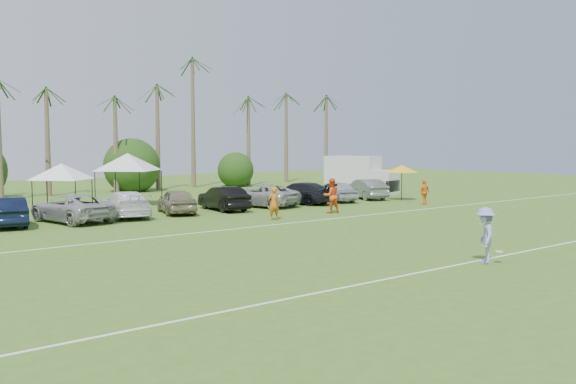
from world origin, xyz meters
TOP-DOWN VIEW (x-y plane):
  - ground at (0.00, 0.00)m, footprint 120.00×120.00m
  - field_lines at (0.00, 8.00)m, footprint 80.00×12.10m
  - palm_tree_4 at (-4.00, 38.00)m, footprint 2.40×2.40m
  - palm_tree_5 at (0.00, 38.00)m, footprint 2.40×2.40m
  - palm_tree_6 at (4.00, 38.00)m, footprint 2.40×2.40m
  - palm_tree_7 at (8.00, 38.00)m, footprint 2.40×2.40m
  - palm_tree_8 at (13.00, 38.00)m, footprint 2.40×2.40m
  - palm_tree_9 at (18.00, 38.00)m, footprint 2.40×2.40m
  - palm_tree_10 at (23.00, 38.00)m, footprint 2.40×2.40m
  - palm_tree_11 at (27.00, 38.00)m, footprint 2.40×2.40m
  - bush_tree_2 at (6.00, 39.00)m, footprint 4.00×4.00m
  - bush_tree_3 at (16.00, 39.00)m, footprint 4.00×4.00m
  - sideline_player_a at (3.09, 15.62)m, footprint 0.69×0.52m
  - sideline_player_b at (7.65, 16.09)m, footprint 1.15×1.01m
  - sideline_player_c at (15.59, 15.73)m, footprint 0.99×0.47m
  - box_truck at (19.46, 25.24)m, footprint 3.69×6.07m
  - canopy_tent_left at (-3.92, 26.95)m, footprint 4.05×4.05m
  - canopy_tent_right at (0.74, 27.93)m, footprint 4.83×4.83m
  - market_umbrella at (16.85, 18.74)m, footprint 2.23×2.23m
  - frisbee_player at (1.15, 1.62)m, footprint 1.39×1.33m
  - parked_car_1 at (-8.49, 21.65)m, footprint 2.30×4.54m
  - parked_car_2 at (-5.45, 21.41)m, footprint 3.21×5.47m
  - parked_car_3 at (-2.41, 21.62)m, footprint 3.07×5.25m
  - parked_car_4 at (0.63, 21.44)m, footprint 2.90×4.51m
  - parked_car_5 at (3.67, 21.22)m, footprint 2.06×4.49m
  - parked_car_6 at (6.71, 21.61)m, footprint 3.53×5.56m
  - parked_car_7 at (9.74, 21.43)m, footprint 3.23×5.28m
  - parked_car_8 at (12.78, 21.14)m, footprint 2.78×4.49m
  - parked_car_9 at (15.82, 21.23)m, footprint 2.76×4.59m

SIDE VIEW (x-z plane):
  - ground at x=0.00m, z-range 0.00..0.00m
  - field_lines at x=0.00m, z-range 0.00..0.01m
  - parked_car_1 at x=-8.49m, z-range 0.00..1.43m
  - parked_car_2 at x=-5.45m, z-range 0.00..1.43m
  - parked_car_3 at x=-2.41m, z-range 0.00..1.43m
  - parked_car_4 at x=0.63m, z-range 0.00..1.43m
  - parked_car_5 at x=3.67m, z-range 0.00..1.43m
  - parked_car_6 at x=6.71m, z-range 0.00..1.43m
  - parked_car_7 at x=9.74m, z-range 0.00..1.43m
  - parked_car_8 at x=12.78m, z-range 0.00..1.43m
  - parked_car_9 at x=15.82m, z-range 0.00..1.43m
  - sideline_player_c at x=15.59m, z-range 0.00..1.65m
  - sideline_player_a at x=3.09m, z-range 0.00..1.71m
  - frisbee_player at x=1.15m, z-range 0.00..1.90m
  - sideline_player_b at x=7.65m, z-range 0.00..1.99m
  - box_truck at x=19.46m, z-range 0.10..3.04m
  - bush_tree_2 at x=6.00m, z-range -0.20..3.80m
  - bush_tree_3 at x=16.00m, z-range -0.20..3.80m
  - market_umbrella at x=16.85m, z-range 0.99..3.47m
  - canopy_tent_left at x=-3.92m, z-range 1.17..4.45m
  - canopy_tent_right at x=0.74m, z-range 1.39..5.31m
  - palm_tree_4 at x=-4.00m, z-range 3.03..11.93m
  - palm_tree_8 at x=13.00m, z-range 3.03..11.93m
  - palm_tree_5 at x=0.00m, z-range 3.40..13.30m
  - palm_tree_9 at x=18.00m, z-range 3.40..13.30m
  - palm_tree_6 at x=4.00m, z-range 3.76..14.66m
  - palm_tree_10 at x=23.00m, z-range 3.76..14.66m
  - palm_tree_7 at x=8.00m, z-range 4.11..16.01m
  - palm_tree_11 at x=27.00m, z-range 4.11..16.01m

